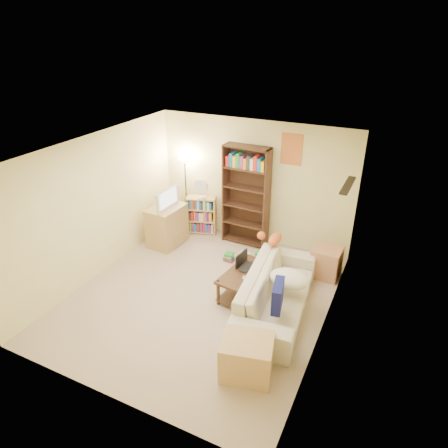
{
  "coord_description": "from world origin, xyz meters",
  "views": [
    {
      "loc": [
        2.68,
        -4.72,
        4.09
      ],
      "look_at": [
        0.08,
        0.71,
        1.05
      ],
      "focal_mm": 32.0,
      "sensor_mm": 36.0,
      "label": 1
    }
  ],
  "objects_px": {
    "television": "(165,198)",
    "laptop": "(249,268)",
    "short_bookshelf": "(201,215)",
    "floor_lamp": "(185,173)",
    "tv_stand": "(167,226)",
    "mug": "(245,280)",
    "end_cabinet": "(247,357)",
    "coffee_table": "(246,280)",
    "tabby_cat": "(273,238)",
    "sofa": "(277,292)",
    "tall_bookshelf": "(246,194)",
    "desk_fan": "(201,188)",
    "side_table": "(326,262)"
  },
  "relations": [
    {
      "from": "desk_fan",
      "to": "end_cabinet",
      "type": "relative_size",
      "value": 0.66
    },
    {
      "from": "sofa",
      "to": "tv_stand",
      "type": "height_order",
      "value": "tv_stand"
    },
    {
      "from": "sofa",
      "to": "coffee_table",
      "type": "distance_m",
      "value": 0.59
    },
    {
      "from": "mug",
      "to": "end_cabinet",
      "type": "bearing_deg",
      "value": -66.16
    },
    {
      "from": "coffee_table",
      "to": "short_bookshelf",
      "type": "relative_size",
      "value": 1.33
    },
    {
      "from": "laptop",
      "to": "short_bookshelf",
      "type": "xyz_separation_m",
      "value": [
        -1.74,
        1.53,
        -0.06
      ]
    },
    {
      "from": "tabby_cat",
      "to": "side_table",
      "type": "relative_size",
      "value": 0.97
    },
    {
      "from": "tabby_cat",
      "to": "tv_stand",
      "type": "bearing_deg",
      "value": 174.76
    },
    {
      "from": "television",
      "to": "tall_bookshelf",
      "type": "distance_m",
      "value": 1.59
    },
    {
      "from": "mug",
      "to": "tv_stand",
      "type": "relative_size",
      "value": 0.12
    },
    {
      "from": "television",
      "to": "end_cabinet",
      "type": "xyz_separation_m",
      "value": [
        2.79,
        -2.46,
        -0.74
      ]
    },
    {
      "from": "tall_bookshelf",
      "to": "desk_fan",
      "type": "distance_m",
      "value": 0.98
    },
    {
      "from": "short_bookshelf",
      "to": "desk_fan",
      "type": "height_order",
      "value": "desk_fan"
    },
    {
      "from": "tv_stand",
      "to": "floor_lamp",
      "type": "relative_size",
      "value": 0.51
    },
    {
      "from": "sofa",
      "to": "tall_bookshelf",
      "type": "distance_m",
      "value": 2.34
    },
    {
      "from": "tabby_cat",
      "to": "coffee_table",
      "type": "xyz_separation_m",
      "value": [
        -0.18,
        -0.72,
        -0.47
      ]
    },
    {
      "from": "coffee_table",
      "to": "laptop",
      "type": "bearing_deg",
      "value": 98.79
    },
    {
      "from": "side_table",
      "to": "end_cabinet",
      "type": "height_order",
      "value": "side_table"
    },
    {
      "from": "tall_bookshelf",
      "to": "side_table",
      "type": "distance_m",
      "value": 2.02
    },
    {
      "from": "mug",
      "to": "tall_bookshelf",
      "type": "height_order",
      "value": "tall_bookshelf"
    },
    {
      "from": "mug",
      "to": "tabby_cat",
      "type": "bearing_deg",
      "value": 84.88
    },
    {
      "from": "short_bookshelf",
      "to": "tv_stand",
      "type": "bearing_deg",
      "value": -135.45
    },
    {
      "from": "tabby_cat",
      "to": "desk_fan",
      "type": "bearing_deg",
      "value": 154.43
    },
    {
      "from": "coffee_table",
      "to": "floor_lamp",
      "type": "bearing_deg",
      "value": 149.05
    },
    {
      "from": "short_bookshelf",
      "to": "floor_lamp",
      "type": "relative_size",
      "value": 0.51
    },
    {
      "from": "tv_stand",
      "to": "side_table",
      "type": "height_order",
      "value": "tv_stand"
    },
    {
      "from": "coffee_table",
      "to": "end_cabinet",
      "type": "distance_m",
      "value": 1.67
    },
    {
      "from": "sofa",
      "to": "desk_fan",
      "type": "distance_m",
      "value": 2.96
    },
    {
      "from": "mug",
      "to": "tall_bookshelf",
      "type": "relative_size",
      "value": 0.05
    },
    {
      "from": "tv_stand",
      "to": "floor_lamp",
      "type": "bearing_deg",
      "value": 92.75
    },
    {
      "from": "laptop",
      "to": "television",
      "type": "bearing_deg",
      "value": 69.18
    },
    {
      "from": "end_cabinet",
      "to": "side_table",
      "type": "bearing_deg",
      "value": 81.44
    },
    {
      "from": "mug",
      "to": "end_cabinet",
      "type": "xyz_separation_m",
      "value": [
        0.56,
        -1.27,
        -0.23
      ]
    },
    {
      "from": "laptop",
      "to": "tv_stand",
      "type": "relative_size",
      "value": 0.41
    },
    {
      "from": "end_cabinet",
      "to": "coffee_table",
      "type": "bearing_deg",
      "value": 113.35
    },
    {
      "from": "tv_stand",
      "to": "laptop",
      "type": "bearing_deg",
      "value": -16.53
    },
    {
      "from": "tabby_cat",
      "to": "coffee_table",
      "type": "relative_size",
      "value": 0.49
    },
    {
      "from": "tabby_cat",
      "to": "end_cabinet",
      "type": "relative_size",
      "value": 0.83
    },
    {
      "from": "laptop",
      "to": "floor_lamp",
      "type": "bearing_deg",
      "value": 53.15
    },
    {
      "from": "mug",
      "to": "desk_fan",
      "type": "bearing_deg",
      "value": 133.66
    },
    {
      "from": "television",
      "to": "laptop",
      "type": "bearing_deg",
      "value": -106.53
    },
    {
      "from": "tv_stand",
      "to": "desk_fan",
      "type": "distance_m",
      "value": 1.04
    },
    {
      "from": "coffee_table",
      "to": "television",
      "type": "height_order",
      "value": "television"
    },
    {
      "from": "sofa",
      "to": "short_bookshelf",
      "type": "distance_m",
      "value": 2.93
    },
    {
      "from": "mug",
      "to": "end_cabinet",
      "type": "height_order",
      "value": "mug"
    },
    {
      "from": "sofa",
      "to": "coffee_table",
      "type": "bearing_deg",
      "value": 71.16
    },
    {
      "from": "tv_stand",
      "to": "end_cabinet",
      "type": "height_order",
      "value": "tv_stand"
    },
    {
      "from": "sofa",
      "to": "floor_lamp",
      "type": "height_order",
      "value": "floor_lamp"
    },
    {
      "from": "end_cabinet",
      "to": "sofa",
      "type": "bearing_deg",
      "value": 93.36
    },
    {
      "from": "tv_stand",
      "to": "television",
      "type": "xyz_separation_m",
      "value": [
        0.0,
        0.0,
        0.61
      ]
    }
  ]
}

